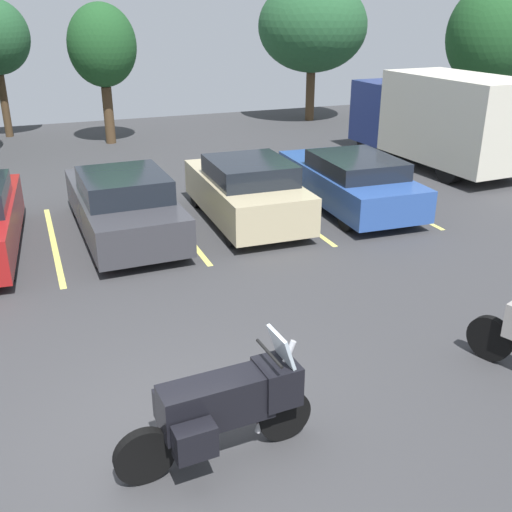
{
  "coord_description": "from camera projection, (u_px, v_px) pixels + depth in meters",
  "views": [
    {
      "loc": [
        -1.15,
        -5.58,
        4.74
      ],
      "look_at": [
        2.04,
        2.51,
        1.07
      ],
      "focal_mm": 41.67,
      "sensor_mm": 36.0,
      "label": 1
    }
  ],
  "objects": [
    {
      "name": "ground",
      "position": [
        174.0,
        444.0,
        7.03
      ],
      "size": [
        44.0,
        44.0,
        0.1
      ],
      "primitive_type": "cube",
      "color": "#38383A"
    },
    {
      "name": "motorcycle_touring",
      "position": [
        225.0,
        405.0,
        6.52
      ],
      "size": [
        2.33,
        0.96,
        1.45
      ],
      "color": "black",
      "rests_on": "ground"
    },
    {
      "name": "car_charcoal",
      "position": [
        123.0,
        204.0,
        13.08
      ],
      "size": [
        1.99,
        4.91,
        1.48
      ],
      "color": "#38383D",
      "rests_on": "ground"
    },
    {
      "name": "car_champagne",
      "position": [
        246.0,
        191.0,
        13.91
      ],
      "size": [
        1.99,
        4.3,
        1.52
      ],
      "color": "#C1B289",
      "rests_on": "ground"
    },
    {
      "name": "car_blue",
      "position": [
        349.0,
        180.0,
        14.95
      ],
      "size": [
        2.11,
        4.92,
        1.37
      ],
      "color": "#2D519E",
      "rests_on": "ground"
    },
    {
      "name": "box_truck",
      "position": [
        439.0,
        118.0,
        18.51
      ],
      "size": [
        2.6,
        6.45,
        2.88
      ],
      "color": "navy",
      "rests_on": "ground"
    },
    {
      "name": "tree_center",
      "position": [
        102.0,
        46.0,
        20.96
      ],
      "size": [
        2.41,
        2.41,
        4.9
      ],
      "color": "#4C3823",
      "rests_on": "ground"
    },
    {
      "name": "tree_rear",
      "position": [
        312.0,
        26.0,
        25.23
      ],
      "size": [
        4.63,
        4.63,
        5.85
      ],
      "color": "#4C3823",
      "rests_on": "ground"
    },
    {
      "name": "tree_center_right",
      "position": [
        489.0,
        36.0,
        25.51
      ],
      "size": [
        3.61,
        3.61,
        5.72
      ],
      "color": "#4C3823",
      "rests_on": "ground"
    }
  ]
}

